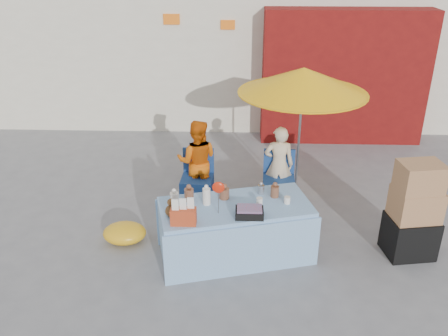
{
  "coord_description": "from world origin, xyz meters",
  "views": [
    {
      "loc": [
        0.15,
        -5.06,
        3.7
      ],
      "look_at": [
        -0.04,
        0.6,
        1.0
      ],
      "focal_mm": 38.0,
      "sensor_mm": 36.0,
      "label": 1
    }
  ],
  "objects_px": {
    "vendor_orange": "(197,161)",
    "box_stack": "(414,214)",
    "chair_right": "(278,190)",
    "market_table": "(235,229)",
    "vendor_beige": "(279,165)",
    "umbrella": "(303,81)",
    "chair_left": "(197,189)"
  },
  "relations": [
    {
      "from": "market_table",
      "to": "box_stack",
      "type": "relative_size",
      "value": 1.6
    },
    {
      "from": "chair_left",
      "to": "umbrella",
      "type": "relative_size",
      "value": 0.41
    },
    {
      "from": "chair_left",
      "to": "vendor_orange",
      "type": "distance_m",
      "value": 0.43
    },
    {
      "from": "vendor_orange",
      "to": "box_stack",
      "type": "relative_size",
      "value": 1.01
    },
    {
      "from": "chair_right",
      "to": "market_table",
      "type": "bearing_deg",
      "value": -113.39
    },
    {
      "from": "chair_right",
      "to": "box_stack",
      "type": "bearing_deg",
      "value": -34.77
    },
    {
      "from": "vendor_orange",
      "to": "box_stack",
      "type": "bearing_deg",
      "value": 157.18
    },
    {
      "from": "vendor_beige",
      "to": "vendor_orange",
      "type": "bearing_deg",
      "value": 2.79
    },
    {
      "from": "chair_right",
      "to": "vendor_beige",
      "type": "distance_m",
      "value": 0.39
    },
    {
      "from": "chair_left",
      "to": "vendor_orange",
      "type": "xyz_separation_m",
      "value": [
        -0.0,
        0.13,
        0.41
      ]
    },
    {
      "from": "vendor_beige",
      "to": "umbrella",
      "type": "bearing_deg",
      "value": -150.65
    },
    {
      "from": "box_stack",
      "to": "market_table",
      "type": "bearing_deg",
      "value": -177.5
    },
    {
      "from": "vendor_orange",
      "to": "umbrella",
      "type": "bearing_deg",
      "value": -171.69
    },
    {
      "from": "box_stack",
      "to": "chair_left",
      "type": "bearing_deg",
      "value": 156.61
    },
    {
      "from": "chair_left",
      "to": "box_stack",
      "type": "relative_size",
      "value": 0.65
    },
    {
      "from": "vendor_orange",
      "to": "market_table",
      "type": "bearing_deg",
      "value": 114.85
    },
    {
      "from": "chair_left",
      "to": "box_stack",
      "type": "height_order",
      "value": "box_stack"
    },
    {
      "from": "market_table",
      "to": "chair_right",
      "type": "height_order",
      "value": "market_table"
    },
    {
      "from": "umbrella",
      "to": "vendor_orange",
      "type": "bearing_deg",
      "value": -174.47
    },
    {
      "from": "chair_right",
      "to": "chair_left",
      "type": "bearing_deg",
      "value": -177.21
    },
    {
      "from": "chair_right",
      "to": "vendor_beige",
      "type": "xyz_separation_m",
      "value": [
        -0.0,
        0.13,
        0.36
      ]
    },
    {
      "from": "chair_right",
      "to": "umbrella",
      "type": "bearing_deg",
      "value": 46.31
    },
    {
      "from": "market_table",
      "to": "box_stack",
      "type": "xyz_separation_m",
      "value": [
        2.26,
        0.1,
        0.22
      ]
    },
    {
      "from": "market_table",
      "to": "vendor_orange",
      "type": "distance_m",
      "value": 1.61
    },
    {
      "from": "market_table",
      "to": "vendor_orange",
      "type": "bearing_deg",
      "value": 97.53
    },
    {
      "from": "market_table",
      "to": "chair_right",
      "type": "xyz_separation_m",
      "value": [
        0.66,
        1.33,
        -0.13
      ]
    },
    {
      "from": "market_table",
      "to": "chair_right",
      "type": "distance_m",
      "value": 1.49
    },
    {
      "from": "vendor_orange",
      "to": "vendor_beige",
      "type": "bearing_deg",
      "value": -177.21
    },
    {
      "from": "market_table",
      "to": "vendor_beige",
      "type": "bearing_deg",
      "value": 51.42
    },
    {
      "from": "vendor_beige",
      "to": "umbrella",
      "type": "relative_size",
      "value": 0.59
    },
    {
      "from": "umbrella",
      "to": "box_stack",
      "type": "relative_size",
      "value": 1.59
    },
    {
      "from": "chair_left",
      "to": "umbrella",
      "type": "distance_m",
      "value": 2.27
    }
  ]
}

